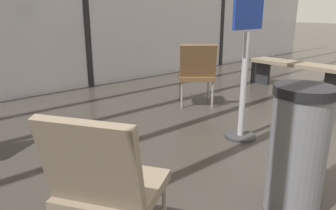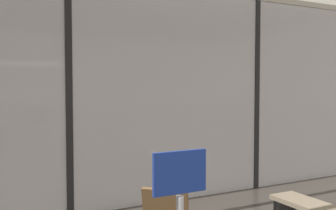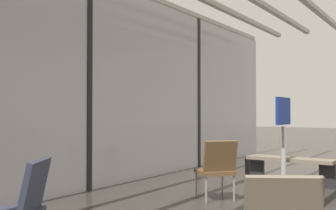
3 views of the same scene
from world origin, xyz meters
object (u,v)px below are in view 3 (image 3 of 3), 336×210
Objects in this scene: lounge_chair_3 at (217,166)px; info_sign at (284,163)px; lounge_chair_7 at (19,205)px; waiting_bench at (290,164)px.

info_sign is at bearing 106.45° from lounge_chair_3.
lounge_chair_7 is 0.51× the size of waiting_bench.
lounge_chair_3 is 0.60× the size of info_sign.
lounge_chair_3 is at bearing 66.36° from info_sign.
info_sign is (2.54, -1.38, 0.18)m from lounge_chair_7.
info_sign reaches higher than lounge_chair_7.
lounge_chair_3 and lounge_chair_7 have the same top height.
info_sign is (-2.37, -0.67, 0.32)m from waiting_bench.
info_sign is (-0.50, -1.13, 0.18)m from lounge_chair_3.
lounge_chair_7 is 2.90m from info_sign.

